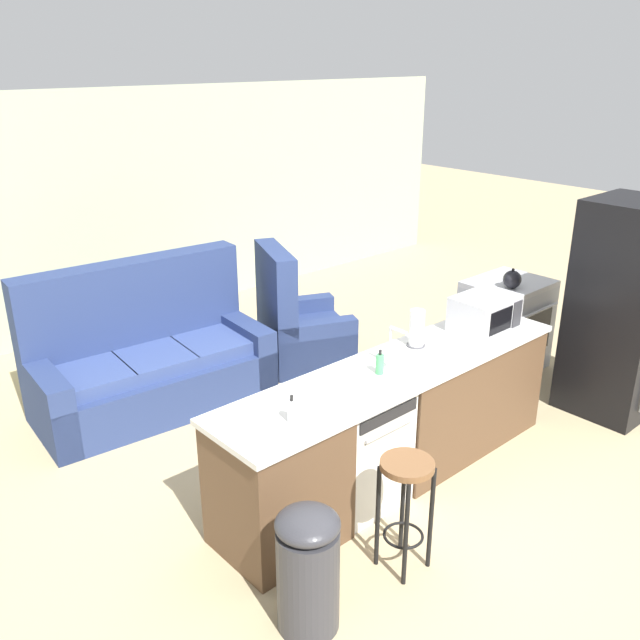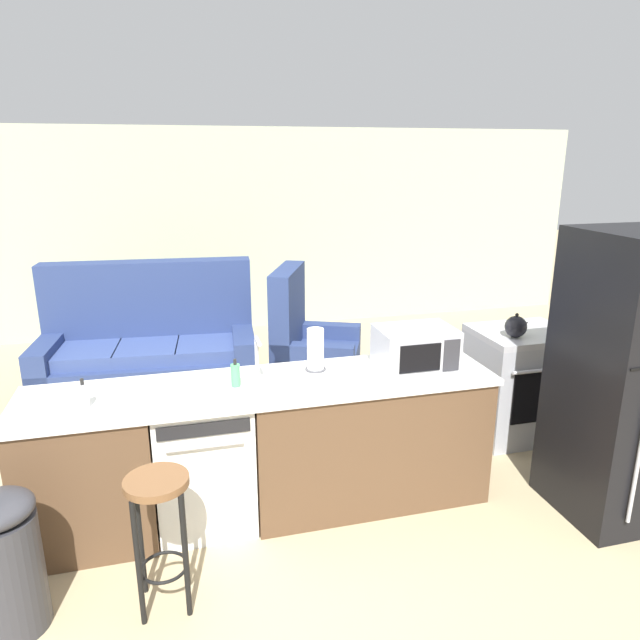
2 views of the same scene
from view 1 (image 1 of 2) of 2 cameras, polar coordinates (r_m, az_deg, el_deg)
The scene contains 16 objects.
ground_plane at distance 5.11m, azimuth 4.94°, elevation -13.51°, with size 24.00×24.00×0.00m, color tan.
wall_back at distance 7.96m, azimuth -15.86°, elevation 8.96°, with size 10.00×0.06×2.60m.
kitchen_counter at distance 5.04m, azimuth 6.99°, elevation -8.50°, with size 2.94×0.66×0.90m.
dishwasher at distance 4.73m, azimuth 2.99°, elevation -10.53°, with size 0.58×0.61×0.84m.
stove_range at distance 6.87m, azimuth 15.32°, elevation -0.39°, with size 0.76×0.68×0.90m.
refrigerator at distance 6.23m, azimuth 24.12°, elevation 0.84°, with size 0.72×0.73×1.85m.
microwave at distance 5.43m, azimuth 13.70°, elevation 0.58°, with size 0.50×0.37×0.28m.
sink_faucet at distance 4.68m, azimuth 6.06°, elevation -2.47°, with size 0.07×0.18×0.30m.
paper_towel_roll at distance 5.03m, azimuth 8.15°, elevation -0.74°, with size 0.14×0.14×0.28m.
soap_bottle at distance 4.60m, azimuth 5.06°, elevation -3.70°, with size 0.06×0.06×0.18m.
dish_soap_bottle at distance 4.01m, azimuth -2.39°, elevation -7.65°, with size 0.06×0.06×0.18m.
kettle at distance 6.49m, azimuth 15.88°, elevation 3.31°, with size 0.21×0.17×0.19m.
bar_stool at distance 4.12m, azimuth 7.23°, elevation -14.15°, with size 0.32×0.32×0.74m.
trash_bin at distance 3.83m, azimuth -1.02°, elevation -20.23°, with size 0.35×0.35×0.74m.
couch at distance 6.16m, azimuth -14.31°, elevation -3.46°, with size 2.07×1.07×1.27m.
armchair at distance 6.78m, azimuth -2.01°, elevation -0.81°, with size 1.07×1.10×1.20m.
Camera 1 is at (-3.10, -2.82, 2.93)m, focal length 38.00 mm.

